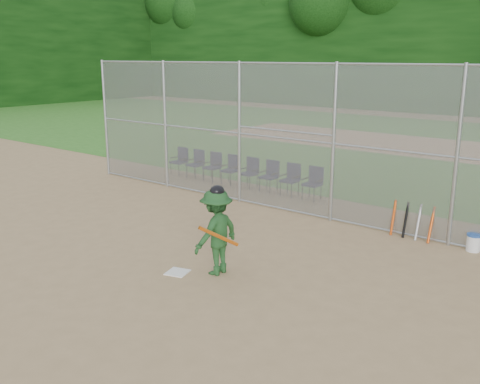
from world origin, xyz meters
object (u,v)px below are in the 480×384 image
Objects in this scene: water_cooler at (474,242)px; chair_0 at (179,161)px; home_plate at (178,272)px; batter_at_plate at (216,231)px.

water_cooler is 10.62m from chair_0.
chair_0 is (-6.30, 6.42, 0.47)m from home_plate.
batter_at_plate is 9.13m from chair_0.
batter_at_plate reaches higher than home_plate.
batter_at_plate is 4.57× the size of water_cooler.
water_cooler is 0.40× the size of chair_0.
chair_0 is at bearing 139.30° from batter_at_plate.
water_cooler is (4.20, 4.86, 0.19)m from home_plate.
water_cooler is at bearing 49.15° from home_plate.
water_cooler is at bearing 50.68° from batter_at_plate.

